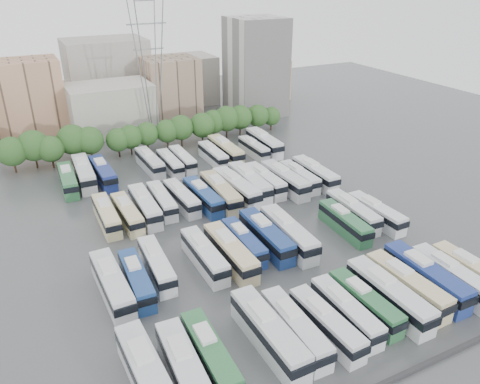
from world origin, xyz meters
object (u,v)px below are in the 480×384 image
bus_r0_s7 (346,311)px  bus_r2_s13 (315,173)px  bus_r1_s13 (376,213)px  bus_r1_s0 (112,284)px  bus_r2_s1 (106,215)px  bus_r2_s5 (182,198)px  bus_r2_s7 (221,192)px  bus_r3_s0 (68,180)px  bus_r3_s5 (150,162)px  bus_r2_s6 (203,196)px  bus_r0_s8 (365,302)px  bus_r1_s5 (230,252)px  bus_r0_s4 (269,333)px  bus_r2_s2 (127,213)px  bus_r1_s11 (345,222)px  bus_r2_s9 (249,182)px  bus_r3_s7 (183,159)px  electricity_pylon (149,60)px  bus_r0_s6 (326,323)px  bus_r2_s10 (265,180)px  bus_r0_s10 (407,285)px  bus_r2_s4 (162,200)px  bus_r2_s3 (145,206)px  bus_r0_s13 (473,273)px  bus_r1_s7 (266,236)px  bus_r0_s1 (186,371)px  bus_r1_s2 (157,265)px  bus_r3_s13 (264,142)px  bus_r3_s6 (170,163)px  bus_r0_s0 (148,376)px  bus_r3_s9 (213,155)px  bus_r0_s5 (295,328)px  bus_r0_s11 (426,277)px  bus_r2_s12 (299,177)px  bus_r2_s11 (285,179)px  bus_r0_s9 (389,295)px  bus_r3_s10 (226,150)px  bus_r1_s4 (204,255)px  bus_r3_s1 (84,173)px  bus_r2_s8 (236,188)px  bus_r0_s12 (452,276)px  bus_r1_s12 (353,212)px  bus_r0_s2 (210,354)px

bus_r0_s7 → bus_r2_s13: 39.84m
bus_r0_s7 → bus_r1_s13: (19.59, 17.10, 0.05)m
bus_r1_s0 → bus_r2_s1: 19.26m
bus_r2_s5 → bus_r2_s7: 6.88m
bus_r3_s0 → bus_r3_s5: 16.43m
bus_r2_s6 → bus_r0_s8: bearing=-81.9°
bus_r1_s13 → bus_r1_s5: bearing=178.6°
bus_r0_s4 → bus_r2_s2: size_ratio=1.15×
bus_r1_s11 → bus_r2_s7: (-13.20, 17.93, 0.28)m
bus_r2_s9 → bus_r3_s7: 18.57m
electricity_pylon → bus_r0_s7: electricity_pylon is taller
bus_r0_s6 → bus_r2_s10: 39.14m
bus_r0_s8 → bus_r1_s11: bearing=57.4°
bus_r0_s10 → bus_r2_s4: (-19.92, 36.77, -0.18)m
bus_r1_s11 → bus_r2_s3: 32.70m
bus_r0_s7 → bus_r0_s13: (19.51, -1.47, 0.10)m
bus_r1_s7 → bus_r0_s1: bearing=-135.9°
bus_r1_s7 → bus_r2_s10: bus_r1_s7 is taller
bus_r1_s2 → bus_r2_s3: bus_r2_s3 is taller
bus_r3_s13 → bus_r0_s10: bearing=-98.4°
bus_r1_s7 → bus_r3_s6: size_ratio=1.18×
bus_r0_s0 → bus_r3_s9: size_ratio=1.17×
bus_r0_s5 → bus_r0_s8: bus_r0_s5 is taller
bus_r1_s13 → bus_r3_s5: 46.07m
bus_r0_s11 → bus_r2_s12: bearing=85.4°
bus_r1_s11 → bus_r3_s0: (-36.39, 36.07, 0.09)m
bus_r1_s13 → bus_r2_s6: 29.19m
bus_r2_s1 → bus_r2_s11: bearing=-2.0°
bus_r0_s9 → bus_r3_s5: size_ratio=1.09×
bus_r2_s12 → bus_r3_s10: (-6.85, 18.59, 0.29)m
bus_r2_s1 → bus_r3_s6: size_ratio=1.07×
bus_r1_s7 → bus_r2_s7: (0.04, 16.30, 0.07)m
bus_r1_s4 → bus_r1_s13: (29.84, -0.96, -0.05)m
bus_r0_s0 → bus_r0_s7: bearing=-4.2°
bus_r1_s0 → bus_r2_s2: (6.53, 18.05, -0.20)m
bus_r1_s11 → bus_r3_s1: size_ratio=0.85×
bus_r2_s8 → bus_r2_s12: (13.28, -0.36, -0.33)m
bus_r2_s4 → bus_r0_s4: bearing=-87.9°
bus_r3_s6 → bus_r3_s9: (9.70, 0.21, 0.05)m
bus_r0_s12 → bus_r2_s7: bus_r2_s7 is taller
bus_r2_s10 → bus_r3_s13: size_ratio=0.90×
bus_r0_s9 → bus_r2_s11: bus_r2_s11 is taller
bus_r2_s12 → bus_r0_s9: bearing=-105.8°
bus_r1_s12 → bus_r2_s13: size_ratio=0.95×
bus_r2_s11 → bus_r3_s13: bearing=69.8°
bus_r0_s2 → bus_r1_s12: (33.17, 18.20, 0.05)m
bus_r1_s4 → bus_r3_s13: 46.77m
bus_r1_s12 → bus_r2_s11: bus_r2_s11 is taller
bus_r3_s10 → bus_r2_s5: bearing=-134.0°
bus_r2_s11 → bus_r3_s5: (-19.88, 20.17, -0.19)m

